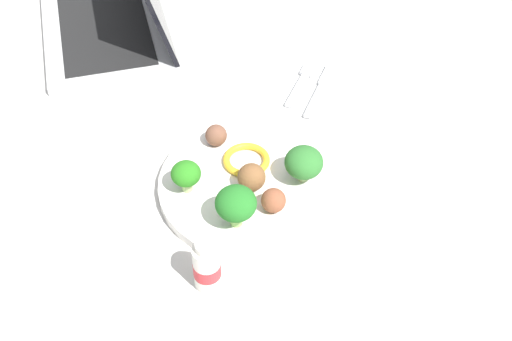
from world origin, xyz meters
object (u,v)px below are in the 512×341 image
plate (256,184)px  napkin (310,90)px  meatball_front_right (273,200)px  meatball_back_left (216,135)px  broccoli_floret_center (186,174)px  meatball_mid_right (255,178)px  broccoli_floret_near_rim (304,163)px  laptop (116,14)px  fork (301,82)px  yogurt_bottle (207,266)px  broccoli_floret_mid_right (236,204)px  knife (321,88)px  pepper_ring_front_right (246,160)px

plate → napkin: size_ratio=1.65×
plate → meatball_front_right: 0.06m
meatball_front_right → meatball_back_left: meatball_front_right is taller
plate → broccoli_floret_center: 0.11m
meatball_back_left → meatball_mid_right: 0.11m
broccoli_floret_near_rim → laptop: bearing=64.4°
meatball_back_left → fork: (0.20, -0.05, -0.02)m
broccoli_floret_near_rim → yogurt_bottle: size_ratio=0.71×
broccoli_floret_mid_right → yogurt_bottle: (-0.09, -0.01, -0.02)m
napkin → knife: knife is taller
meatball_back_left → yogurt_bottle: yogurt_bottle is taller
fork → laptop: laptop is taller
plate → yogurt_bottle: (-0.18, -0.02, 0.03)m
meatball_mid_right → napkin: meatball_mid_right is taller
meatball_front_right → pepper_ring_front_right: (0.07, 0.07, -0.01)m
pepper_ring_front_right → yogurt_bottle: yogurt_bottle is taller
plate → broccoli_floret_mid_right: broccoli_floret_mid_right is taller
broccoli_floret_near_rim → yogurt_bottle: (-0.21, 0.04, -0.01)m
broccoli_floret_center → fork: (0.31, -0.05, -0.04)m
broccoli_floret_near_rim → yogurt_bottle: 0.21m
broccoli_floret_center → pepper_ring_front_right: size_ratio=0.70×
knife → laptop: bearing=89.6°
meatball_front_right → laptop: bearing=57.0°
meatball_mid_right → fork: (0.26, 0.04, -0.03)m
fork → napkin: bearing=-112.4°
broccoli_floret_near_rim → meatball_mid_right: (-0.05, 0.05, -0.01)m
knife → laptop: laptop is taller
meatball_front_right → knife: size_ratio=0.24×
yogurt_bottle → meatball_mid_right: bearing=4.2°
meatball_back_left → broccoli_floret_near_rim: bearing=-95.7°
knife → napkin: bearing=112.6°
plate → meatball_back_left: meatball_back_left is taller
meatball_mid_right → laptop: bearing=56.8°
meatball_back_left → yogurt_bottle: size_ratio=0.42×
broccoli_floret_center → broccoli_floret_mid_right: size_ratio=0.78×
broccoli_floret_near_rim → broccoli_floret_center: bearing=122.2°
meatball_back_left → fork: bearing=-14.9°
yogurt_bottle → laptop: size_ratio=0.20×
pepper_ring_front_right → napkin: 0.22m
pepper_ring_front_right → yogurt_bottle: size_ratio=0.88×
fork → yogurt_bottle: yogurt_bottle is taller
broccoli_floret_near_rim → meatball_front_right: bearing=167.9°
knife → meatball_front_right: bearing=-171.8°
meatball_mid_right → knife: meatball_mid_right is taller
broccoli_floret_mid_right → knife: broccoli_floret_mid_right is taller
meatball_back_left → laptop: bearing=56.7°
meatball_back_left → laptop: (0.21, 0.32, 0.01)m
broccoli_floret_center → fork: size_ratio=0.40×
plate → yogurt_bottle: 0.18m
plate → broccoli_floret_mid_right: 0.10m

